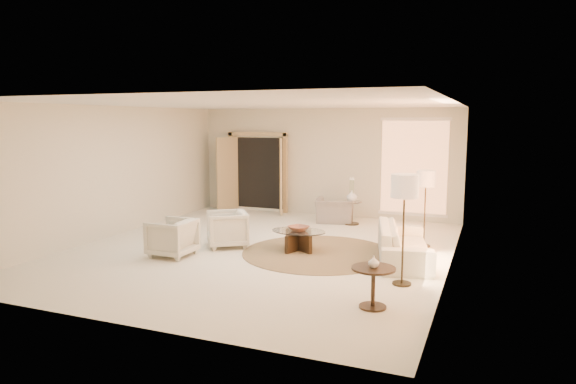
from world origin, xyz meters
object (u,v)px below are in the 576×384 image
at_px(armchair_right, 172,236).
at_px(end_table, 373,280).
at_px(bowl, 299,228).
at_px(floor_lamp_far, 405,191).
at_px(armchair_left, 227,227).
at_px(side_table, 351,210).
at_px(side_vase, 352,196).
at_px(accent_chair, 335,206).
at_px(coffee_table, 298,238).
at_px(sofa, 404,243).
at_px(end_vase, 374,262).
at_px(floor_lamp_near, 426,182).

distance_m(armchair_right, end_table, 4.22).
bearing_deg(bowl, floor_lamp_far, -31.48).
bearing_deg(bowl, armchair_left, -170.50).
xyz_separation_m(side_table, side_vase, (-0.00, -0.00, 0.35)).
height_order(accent_chair, coffee_table, accent_chair).
height_order(sofa, accent_chair, accent_chair).
relative_size(armchair_right, bowl, 2.00).
bearing_deg(end_vase, floor_lamp_near, 86.96).
bearing_deg(floor_lamp_near, floor_lamp_far, -90.00).
bearing_deg(side_vase, armchair_left, -119.25).
bearing_deg(armchair_left, armchair_right, -65.36).
bearing_deg(end_table, armchair_left, 146.83).
bearing_deg(accent_chair, bowl, 81.51).
xyz_separation_m(side_table, bowl, (-0.29, -2.83, 0.10)).
distance_m(accent_chair, side_table, 0.45).
bearing_deg(armchair_right, armchair_left, 149.04).
height_order(side_table, end_vase, end_vase).
relative_size(armchair_right, end_table, 1.29).
relative_size(coffee_table, side_table, 2.42).
distance_m(floor_lamp_near, end_vase, 3.77).
bearing_deg(coffee_table, armchair_right, -148.37).
relative_size(end_table, side_vase, 2.23).
relative_size(armchair_left, side_table, 1.39).
distance_m(armchair_left, side_vase, 3.53).
relative_size(side_table, floor_lamp_far, 0.33).
bearing_deg(side_vase, bowl, -95.92).
bearing_deg(floor_lamp_far, armchair_right, 178.62).
bearing_deg(armchair_right, accent_chair, 155.52).
relative_size(accent_chair, side_table, 1.61).
relative_size(armchair_right, floor_lamp_far, 0.45).
xyz_separation_m(accent_chair, floor_lamp_near, (2.35, -1.70, 0.90)).
relative_size(sofa, floor_lamp_near, 1.44).
bearing_deg(floor_lamp_far, end_vase, -99.85).
bearing_deg(side_table, side_vase, -104.04).
bearing_deg(end_table, bowl, 128.96).
xyz_separation_m(armchair_left, accent_chair, (1.28, 3.16, 0.00)).
xyz_separation_m(coffee_table, floor_lamp_near, (2.20, 1.22, 1.05)).
height_order(sofa, side_vase, side_vase).
bearing_deg(end_table, coffee_table, 128.96).
height_order(end_table, end_vase, end_vase).
bearing_deg(end_vase, floor_lamp_far, 80.15).
xyz_separation_m(sofa, armchair_left, (-3.43, -0.28, 0.07)).
bearing_deg(floor_lamp_near, accent_chair, 144.22).
bearing_deg(armchair_left, side_table, 116.12).
bearing_deg(end_vase, armchair_right, 162.98).
bearing_deg(floor_lamp_near, side_vase, 139.91).
distance_m(sofa, armchair_right, 4.23).
distance_m(end_table, side_table, 5.58).
distance_m(armchair_right, bowl, 2.38).
bearing_deg(floor_lamp_near, bowl, -150.94).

